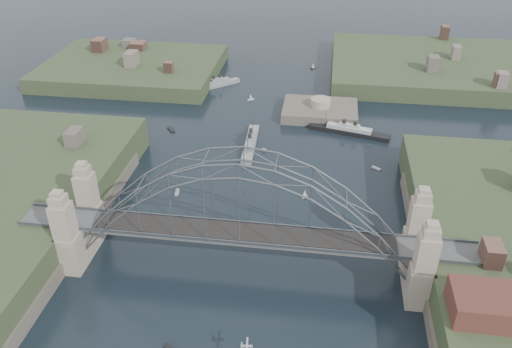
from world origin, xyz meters
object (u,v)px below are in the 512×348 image
object	(u,v)px
bridge	(242,215)
naval_cruiser_near	(250,143)
ocean_liner	(349,131)
fort_island	(320,117)
naval_cruiser_far	(217,84)

from	to	relation	value
bridge	naval_cruiser_near	size ratio (longest dim) A/B	4.07
ocean_liner	bridge	bearing A→B (deg)	-109.13
bridge	ocean_liner	size ratio (longest dim) A/B	3.68
fort_island	naval_cruiser_far	world-z (taller)	fort_island
naval_cruiser_near	bridge	bearing A→B (deg)	-83.16
bridge	fort_island	distance (m)	72.14
naval_cruiser_far	fort_island	bearing A→B (deg)	-27.29
naval_cruiser_far	ocean_liner	world-z (taller)	naval_cruiser_far
fort_island	naval_cruiser_near	size ratio (longest dim) A/B	1.07
fort_island	naval_cruiser_far	size ratio (longest dim) A/B	1.58
fort_island	ocean_liner	bearing A→B (deg)	-51.78
naval_cruiser_near	ocean_liner	world-z (taller)	naval_cruiser_near
naval_cruiser_near	ocean_liner	bearing A→B (deg)	23.01
fort_island	ocean_liner	size ratio (longest dim) A/B	0.96
bridge	ocean_liner	xyz separation A→B (m)	(20.53, 59.17, -11.46)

